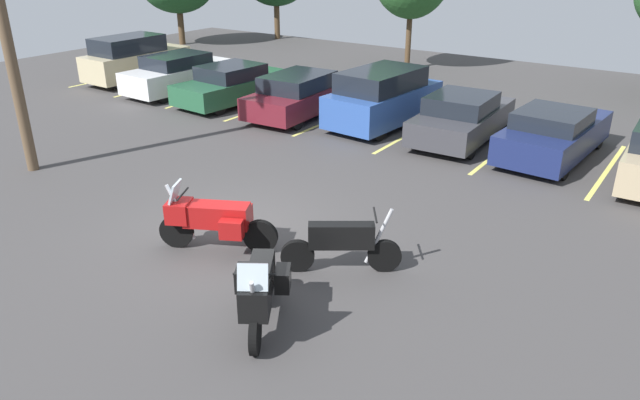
# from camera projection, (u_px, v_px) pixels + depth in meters

# --- Properties ---
(ground) EXTENTS (44.00, 44.00, 0.10)m
(ground) POSITION_uv_depth(u_px,v_px,m) (236.00, 234.00, 12.47)
(ground) COLOR #423F3F
(motorcycle_touring) EXTENTS (2.16, 1.37, 1.39)m
(motorcycle_touring) POSITION_uv_depth(u_px,v_px,m) (212.00, 219.00, 11.52)
(motorcycle_touring) COLOR black
(motorcycle_touring) RESTS_ON ground
(motorcycle_second) EXTENTS (1.89, 1.36, 1.26)m
(motorcycle_second) POSITION_uv_depth(u_px,v_px,m) (342.00, 243.00, 10.79)
(motorcycle_second) COLOR black
(motorcycle_second) RESTS_ON ground
(motorcycle_third) EXTENTS (1.32, 1.85, 1.45)m
(motorcycle_third) POSITION_uv_depth(u_px,v_px,m) (260.00, 289.00, 9.19)
(motorcycle_third) COLOR black
(motorcycle_third) RESTS_ON ground
(parking_stripes) EXTENTS (25.96, 4.79, 0.01)m
(parking_stripes) POSITION_uv_depth(u_px,v_px,m) (372.00, 125.00, 19.47)
(parking_stripes) COLOR #EAE066
(parking_stripes) RESTS_ON ground
(car_champagne) EXTENTS (1.84, 4.53, 1.90)m
(car_champagne) POSITION_uv_depth(u_px,v_px,m) (135.00, 59.00, 25.08)
(car_champagne) COLOR #C1B289
(car_champagne) RESTS_ON ground
(car_white) EXTENTS (1.96, 4.69, 1.50)m
(car_white) POSITION_uv_depth(u_px,v_px,m) (180.00, 74.00, 23.36)
(car_white) COLOR white
(car_white) RESTS_ON ground
(car_green) EXTENTS (2.25, 4.83, 1.40)m
(car_green) POSITION_uv_depth(u_px,v_px,m) (235.00, 84.00, 21.94)
(car_green) COLOR #235638
(car_green) RESTS_ON ground
(car_maroon) EXTENTS (2.13, 4.92, 1.45)m
(car_maroon) POSITION_uv_depth(u_px,v_px,m) (302.00, 94.00, 20.41)
(car_maroon) COLOR maroon
(car_maroon) RESTS_ON ground
(car_blue) EXTENTS (2.21, 4.45, 1.84)m
(car_blue) POSITION_uv_depth(u_px,v_px,m) (383.00, 98.00, 19.15)
(car_blue) COLOR #2D519E
(car_blue) RESTS_ON ground
(car_charcoal) EXTENTS (2.01, 4.48, 1.44)m
(car_charcoal) POSITION_uv_depth(u_px,v_px,m) (462.00, 118.00, 17.80)
(car_charcoal) COLOR #38383D
(car_charcoal) RESTS_ON ground
(car_navy) EXTENTS (2.13, 4.62, 1.40)m
(car_navy) POSITION_uv_depth(u_px,v_px,m) (554.00, 134.00, 16.41)
(car_navy) COLOR navy
(car_navy) RESTS_ON ground
(utility_pole) EXTENTS (1.22, 1.48, 8.07)m
(utility_pole) POSITION_uv_depth(u_px,v_px,m) (0.00, 5.00, 14.12)
(utility_pole) COLOR brown
(utility_pole) RESTS_ON ground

